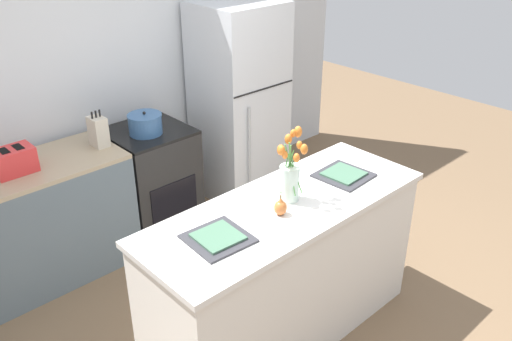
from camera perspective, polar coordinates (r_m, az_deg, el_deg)
name	(u,v)px	position (r m, az deg, el deg)	size (l,w,h in m)	color
ground_plane	(282,331)	(3.67, 2.77, -16.51)	(10.00, 10.00, 0.00)	brown
back_wall	(102,64)	(4.44, -15.87, 10.77)	(5.20, 0.08, 2.70)	silver
kitchen_island	(284,271)	(3.35, 2.96, -10.57)	(1.80, 0.66, 0.96)	silver
back_counter	(9,235)	(4.10, -24.56, -6.19)	(1.68, 0.60, 0.89)	slate
stove_range	(152,180)	(4.49, -10.85, -1.01)	(0.60, 0.61, 0.89)	black
refrigerator	(239,103)	(4.83, -1.81, 7.14)	(0.68, 0.67, 1.75)	silver
flower_vase	(290,175)	(3.05, 3.58, -0.47)	(0.18, 0.16, 0.43)	silver
pear_figurine	(280,207)	(2.96, 2.59, -3.86)	(0.07, 0.07, 0.12)	#C66B33
plate_setting_left	(218,238)	(2.79, -4.02, -7.08)	(0.32, 0.32, 0.02)	#333338
plate_setting_right	(344,175)	(3.41, 9.22, -0.44)	(0.32, 0.32, 0.02)	#333338
toaster	(14,161)	(3.88, -24.16, 0.95)	(0.28, 0.18, 0.17)	red
cooking_pot	(145,124)	(4.21, -11.58, 4.82)	(0.26, 0.26, 0.18)	#386093
knife_block	(98,132)	(4.07, -16.26, 3.96)	(0.10, 0.14, 0.27)	beige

